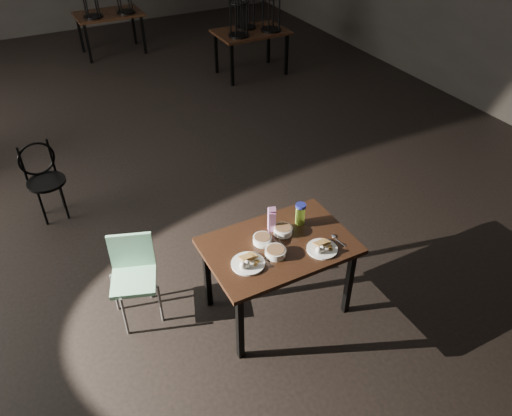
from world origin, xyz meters
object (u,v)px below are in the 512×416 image
main_table (279,251)px  school_chair (133,271)px  bentwood_chair (43,175)px  water_bottle (300,214)px  juice_carton (272,219)px

main_table → school_chair: (-1.09, 0.54, -0.19)m
bentwood_chair → school_chair: 1.89m
water_bottle → bentwood_chair: bearing=129.3°
juice_carton → school_chair: 1.24m
juice_carton → bentwood_chair: juice_carton is taller
juice_carton → water_bottle: bearing=-6.3°
bentwood_chair → school_chair: bentwood_chair is taller
water_bottle → school_chair: size_ratio=0.25×
juice_carton → bentwood_chair: 2.72m
juice_carton → bentwood_chair: (-1.56, 2.19, -0.36)m
main_table → water_bottle: water_bottle is taller
juice_carton → school_chair: juice_carton is taller
main_table → water_bottle: size_ratio=6.14×
bentwood_chair → juice_carton: bearing=-62.6°
main_table → bentwood_chair: bearing=122.7°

